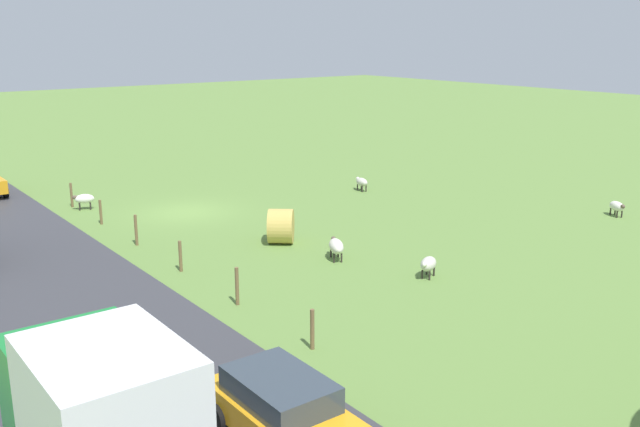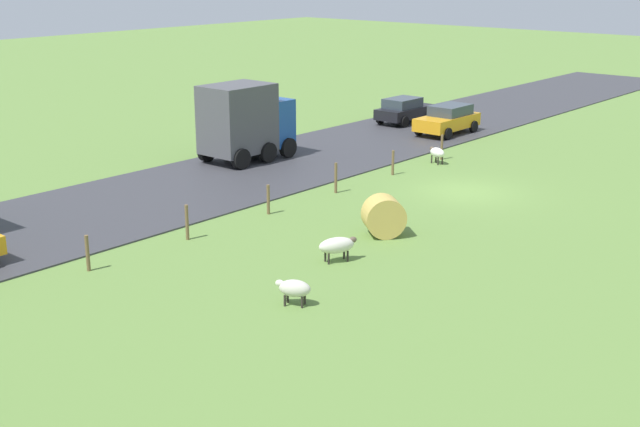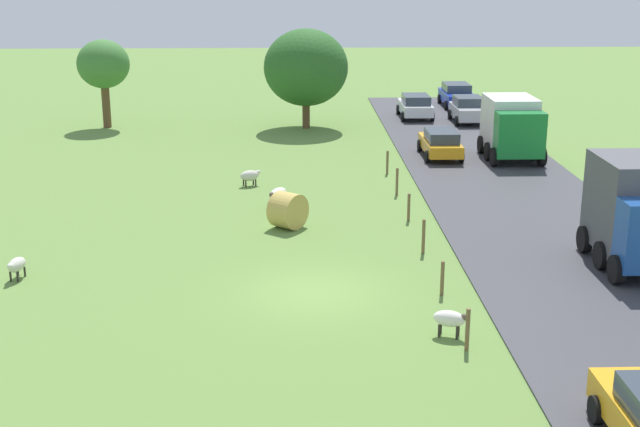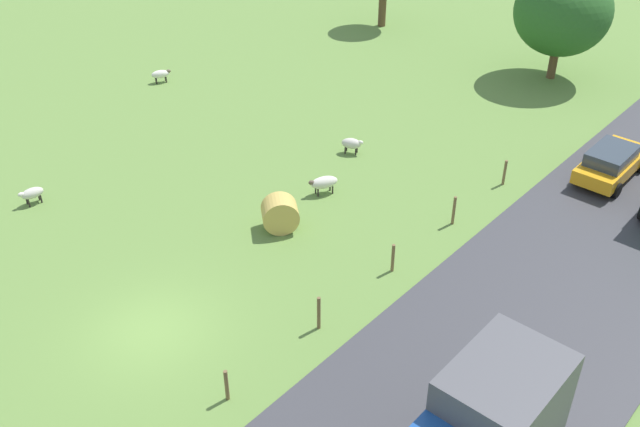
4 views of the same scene
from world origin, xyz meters
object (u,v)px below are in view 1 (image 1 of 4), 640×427
(sheep_4, at_px, (84,199))
(car_3, at_px, (286,412))
(hay_bale_0, at_px, (281,226))
(sheep_2, at_px, (617,206))
(sheep_3, at_px, (336,246))
(truck_0, at_px, (100,414))
(sheep_1, at_px, (362,182))
(sheep_0, at_px, (428,264))

(sheep_4, xyz_separation_m, car_3, (3.53, 22.68, 0.30))
(hay_bale_0, xyz_separation_m, car_3, (8.10, 12.26, 0.12))
(sheep_2, distance_m, car_3, 23.98)
(sheep_3, relative_size, car_3, 0.30)
(hay_bale_0, bearing_deg, sheep_3, 98.17)
(hay_bale_0, relative_size, car_3, 0.33)
(truck_0, distance_m, car_3, 3.79)
(sheep_1, bearing_deg, truck_0, 39.55)
(hay_bale_0, bearing_deg, sheep_0, 105.26)
(sheep_2, xyz_separation_m, sheep_3, (14.59, -2.88, 0.06))
(sheep_1, bearing_deg, sheep_2, 118.01)
(sheep_0, height_order, truck_0, truck_0)
(sheep_3, bearing_deg, truck_0, 35.10)
(truck_0, bearing_deg, hay_bale_0, -135.18)
(sheep_1, bearing_deg, sheep_3, 45.04)
(car_3, bearing_deg, sheep_0, -150.40)
(car_3, bearing_deg, hay_bale_0, -123.47)
(sheep_4, bearing_deg, sheep_2, 140.09)
(sheep_2, bearing_deg, sheep_1, -61.99)
(sheep_3, xyz_separation_m, car_3, (8.55, 9.16, 0.29))
(sheep_1, relative_size, sheep_3, 0.81)
(sheep_3, bearing_deg, sheep_0, 111.12)
(truck_0, bearing_deg, sheep_1, -140.45)
(sheep_0, relative_size, sheep_3, 0.81)
(sheep_1, bearing_deg, hay_bale_0, 31.22)
(car_3, bearing_deg, sheep_4, -98.84)
(sheep_1, height_order, car_3, car_3)
(truck_0, bearing_deg, sheep_3, -144.90)
(sheep_2, xyz_separation_m, truck_0, (26.76, 5.67, 1.30))
(sheep_4, xyz_separation_m, hay_bale_0, (-4.58, 10.43, 0.17))
(sheep_3, relative_size, truck_0, 0.30)
(sheep_3, height_order, hay_bale_0, hay_bale_0)
(sheep_1, relative_size, sheep_4, 1.00)
(sheep_1, relative_size, car_3, 0.25)
(sheep_3, distance_m, car_3, 12.53)
(hay_bale_0, distance_m, car_3, 14.70)
(sheep_1, distance_m, car_3, 24.59)
(sheep_1, relative_size, truck_0, 0.25)
(hay_bale_0, xyz_separation_m, truck_0, (11.72, 11.65, 1.07))
(sheep_1, xyz_separation_m, sheep_4, (13.54, -4.99, 0.04))
(sheep_2, bearing_deg, truck_0, 11.96)
(sheep_2, bearing_deg, sheep_4, -39.91)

